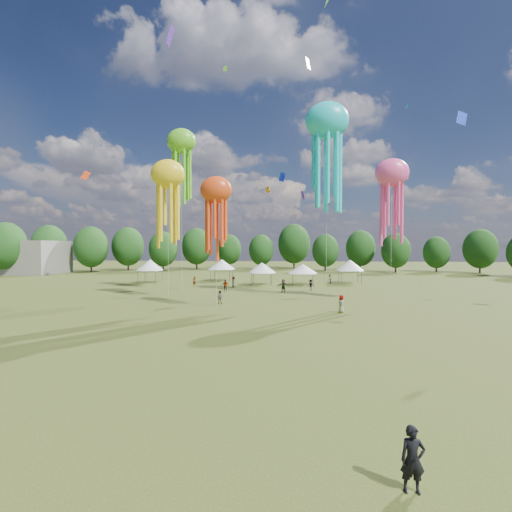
{
  "coord_description": "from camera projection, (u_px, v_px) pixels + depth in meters",
  "views": [
    {
      "loc": [
        3.38,
        -10.57,
        6.7
      ],
      "look_at": [
        1.06,
        15.0,
        6.0
      ],
      "focal_mm": 25.47,
      "sensor_mm": 36.0,
      "label": 1
    }
  ],
  "objects": [
    {
      "name": "ground",
      "position": [
        177.0,
        467.0,
        11.01
      ],
      "size": [
        300.0,
        300.0,
        0.0
      ],
      "primitive_type": "plane",
      "color": "#384416",
      "rests_on": "ground"
    },
    {
      "name": "observer_main",
      "position": [
        413.0,
        459.0,
        9.85
      ],
      "size": [
        0.66,
        0.44,
        1.81
      ],
      "primitive_type": "imported",
      "rotation": [
        0.0,
        0.0,
        -0.01
      ],
      "color": "black",
      "rests_on": "ground"
    },
    {
      "name": "spectator_near",
      "position": [
        220.0,
        297.0,
        42.01
      ],
      "size": [
        0.85,
        0.72,
        1.52
      ],
      "primitive_type": "imported",
      "rotation": [
        0.0,
        0.0,
        2.92
      ],
      "color": "gray",
      "rests_on": "ground"
    },
    {
      "name": "spectators_far",
      "position": [
        280.0,
        286.0,
        53.54
      ],
      "size": [
        23.87,
        29.95,
        1.89
      ],
      "color": "gray",
      "rests_on": "ground"
    },
    {
      "name": "festival_tents",
      "position": [
        256.0,
        266.0,
        65.5
      ],
      "size": [
        40.86,
        11.51,
        4.28
      ],
      "color": "#47474C",
      "rests_on": "ground"
    },
    {
      "name": "show_kites",
      "position": [
        267.0,
        166.0,
        46.11
      ],
      "size": [
        31.83,
        16.03,
        25.03
      ],
      "color": "yellow",
      "rests_on": "ground"
    },
    {
      "name": "small_kites",
      "position": [
        257.0,
        77.0,
        51.38
      ],
      "size": [
        76.37,
        62.79,
        38.86
      ],
      "color": "yellow",
      "rests_on": "ground"
    },
    {
      "name": "treeline",
      "position": [
        253.0,
        247.0,
        73.42
      ],
      "size": [
        201.57,
        95.24,
        13.43
      ],
      "color": "#38281C",
      "rests_on": "ground"
    }
  ]
}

